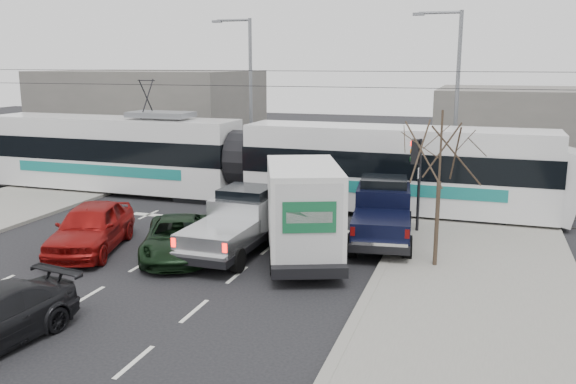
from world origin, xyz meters
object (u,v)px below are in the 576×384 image
(bare_tree, at_px, (440,154))
(street_lamp_far, at_px, (248,89))
(silver_pickup, at_px, (239,221))
(box_truck, at_px, (302,211))
(navy_pickup, at_px, (383,212))
(red_car, at_px, (91,227))
(green_car, at_px, (177,238))
(street_lamp_near, at_px, (453,93))
(tram, at_px, (242,160))
(traffic_signal, at_px, (416,165))

(bare_tree, bearing_deg, street_lamp_far, 131.12)
(silver_pickup, relative_size, box_truck, 0.85)
(silver_pickup, height_order, navy_pickup, navy_pickup)
(red_car, bearing_deg, street_lamp_far, 73.96)
(silver_pickup, relative_size, green_car, 1.24)
(street_lamp_near, xyz_separation_m, street_lamp_far, (-11.50, 2.00, 0.00))
(street_lamp_near, relative_size, green_car, 1.88)
(street_lamp_near, bearing_deg, tram, -155.65)
(traffic_signal, xyz_separation_m, street_lamp_far, (-10.66, 9.50, 2.37))
(silver_pickup, distance_m, green_car, 2.24)
(traffic_signal, distance_m, street_lamp_far, 14.47)
(bare_tree, xyz_separation_m, traffic_signal, (-1.13, 4.00, -1.05))
(bare_tree, relative_size, street_lamp_near, 0.56)
(red_car, bearing_deg, green_car, -9.84)
(bare_tree, xyz_separation_m, street_lamp_near, (-0.29, 11.50, 1.32))
(traffic_signal, height_order, street_lamp_far, street_lamp_far)
(box_truck, bearing_deg, street_lamp_near, 49.30)
(street_lamp_near, distance_m, green_car, 15.94)
(silver_pickup, bearing_deg, navy_pickup, 30.19)
(tram, height_order, green_car, tram)
(street_lamp_far, relative_size, red_car, 1.79)
(traffic_signal, relative_size, red_car, 0.71)
(bare_tree, bearing_deg, tram, 143.02)
(silver_pickup, bearing_deg, street_lamp_near, 61.53)
(tram, relative_size, navy_pickup, 4.93)
(traffic_signal, relative_size, navy_pickup, 0.63)
(traffic_signal, xyz_separation_m, red_car, (-10.68, -5.70, -1.88))
(box_truck, bearing_deg, tram, 104.16)
(box_truck, distance_m, navy_pickup, 3.61)
(traffic_signal, distance_m, tram, 9.15)
(silver_pickup, bearing_deg, box_truck, -1.55)
(bare_tree, distance_m, navy_pickup, 4.29)
(green_car, bearing_deg, box_truck, -6.49)
(red_car, bearing_deg, box_truck, -3.75)
(street_lamp_far, bearing_deg, red_car, -90.09)
(navy_pickup, bearing_deg, street_lamp_near, 70.90)
(street_lamp_near, bearing_deg, navy_pickup, -101.80)
(street_lamp_near, height_order, silver_pickup, street_lamp_near)
(tram, bearing_deg, red_car, -102.86)
(silver_pickup, distance_m, red_car, 5.25)
(street_lamp_near, bearing_deg, street_lamp_far, 170.13)
(green_car, bearing_deg, navy_pickup, 8.31)
(street_lamp_far, relative_size, green_car, 1.88)
(street_lamp_near, xyz_separation_m, navy_pickup, (-1.86, -8.90, -3.97))
(silver_pickup, height_order, box_truck, box_truck)
(traffic_signal, distance_m, silver_pickup, 7.18)
(traffic_signal, relative_size, street_lamp_far, 0.40)
(tram, bearing_deg, street_lamp_far, 109.63)
(street_lamp_far, relative_size, silver_pickup, 1.52)
(tram, xyz_separation_m, green_car, (1.06, -8.62, -1.36))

